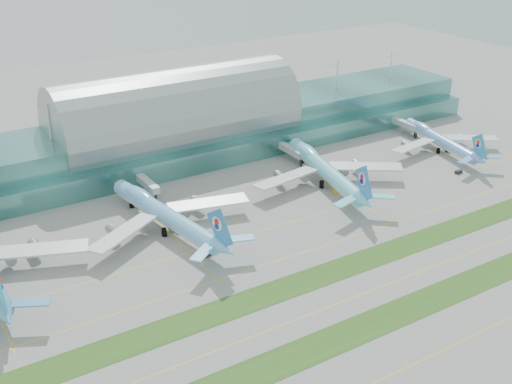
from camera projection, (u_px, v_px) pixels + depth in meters
ground at (340, 273)px, 220.19m from camera, size 700.00×700.00×0.00m
terminal at (176, 129)px, 313.50m from camera, size 340.00×69.10×36.00m
grass_strip_near at (397, 313)px, 198.59m from camera, size 420.00×12.00×0.08m
grass_strip_far at (337, 270)px, 221.71m from camera, size 420.00×12.00×0.08m
taxiline_a at (446, 349)px, 183.19m from camera, size 420.00×0.35×0.01m
taxiline_b at (367, 292)px, 209.40m from camera, size 420.00×0.35×0.01m
taxiline_c at (309, 250)px, 234.06m from camera, size 420.00×0.35×0.01m
taxiline_d at (276, 226)px, 251.02m from camera, size 420.00×0.35×0.01m
airliner_b at (164, 213)px, 246.31m from camera, size 70.75×81.02×22.34m
airliner_c at (324, 168)px, 286.49m from camera, size 70.60×81.32×22.59m
airliner_d at (439, 139)px, 324.39m from camera, size 59.64×68.66×19.06m
gse_c at (207, 254)px, 230.14m from camera, size 3.94×2.38×1.32m
gse_d at (221, 239)px, 239.99m from camera, size 3.56×2.18×1.50m
gse_e at (337, 191)px, 279.50m from camera, size 3.78×2.30×1.47m
gse_f at (355, 198)px, 273.40m from camera, size 3.88×2.39×1.45m
gse_g at (459, 172)px, 299.08m from camera, size 3.83×2.08×1.42m
gse_h at (486, 156)px, 317.09m from camera, size 3.46×2.34×1.37m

